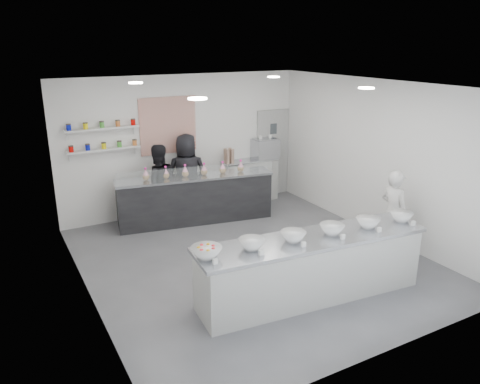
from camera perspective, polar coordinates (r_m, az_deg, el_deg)
name	(u,v)px	position (r m, az deg, el deg)	size (l,w,h in m)	color
floor	(252,260)	(8.30, 1.49, -8.25)	(6.00, 6.00, 0.00)	#515156
ceiling	(254,85)	(7.47, 1.68, 12.85)	(6.00, 6.00, 0.00)	white
back_wall	(184,144)	(10.37, -6.87, 5.79)	(5.50, 5.50, 0.00)	white
left_wall	(82,205)	(6.85, -18.70, -1.46)	(6.00, 6.00, 0.00)	white
right_wall	(376,159)	(9.40, 16.23, 3.94)	(6.00, 6.00, 0.00)	white
back_door	(272,153)	(11.48, 3.98, 4.76)	(0.88, 0.04, 2.10)	#9E9D9B
pattern_panel	(168,125)	(10.14, -8.76, 8.03)	(1.25, 0.03, 1.20)	#AC3A25
jar_shelf_lower	(104,149)	(9.75, -16.25, 5.02)	(1.45, 0.22, 0.04)	silver
jar_shelf_upper	(102,128)	(9.67, -16.47, 7.45)	(1.45, 0.22, 0.04)	silver
preserve_jars	(103,136)	(9.68, -16.37, 6.62)	(1.45, 0.10, 0.56)	#CD0300
downlight_0	(197,99)	(5.95, -5.21, 11.28)	(0.24, 0.24, 0.02)	white
downlight_1	(366,88)	(7.52, 15.15, 12.14)	(0.24, 0.24, 0.02)	white
downlight_2	(136,83)	(8.39, -12.61, 12.86)	(0.24, 0.24, 0.02)	white
downlight_3	(274,77)	(9.56, 4.12, 13.82)	(0.24, 0.24, 0.02)	white
prep_counter	(311,268)	(7.05, 8.67, -9.09)	(3.53, 0.80, 0.96)	#A7A6A2
back_bar	(196,199)	(9.84, -5.44, -0.85)	(3.25, 0.59, 1.01)	black
sneeze_guard	(198,173)	(9.39, -5.14, 2.32)	(3.20, 0.01, 0.27)	white
espresso_ledge	(250,181)	(11.09, 1.18, 1.40)	(1.36, 0.43, 1.01)	#A7A6A2
espresso_machine	(265,149)	(11.11, 3.09, 5.30)	(0.59, 0.41, 0.45)	#93969E
cup_stacks	(229,156)	(10.66, -1.36, 4.43)	(0.24, 0.24, 0.32)	#9A7661
prep_bowls	(313,233)	(6.82, 8.89, -4.94)	(3.62, 0.47, 0.15)	white
label_cards	(338,247)	(6.51, 11.88, -6.64)	(3.31, 0.04, 0.07)	white
cookie_bags	(195,170)	(9.66, -5.55, 2.71)	(2.14, 0.14, 0.26)	#FF97BF
woman_prep	(393,213)	(8.67, 18.20, -2.43)	(0.57, 0.37, 1.55)	silver
staff_left	(158,184)	(9.80, -9.94, 0.94)	(0.82, 0.64, 1.68)	black
staff_right	(187,175)	(10.11, -6.47, 2.02)	(0.89, 0.58, 1.81)	black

